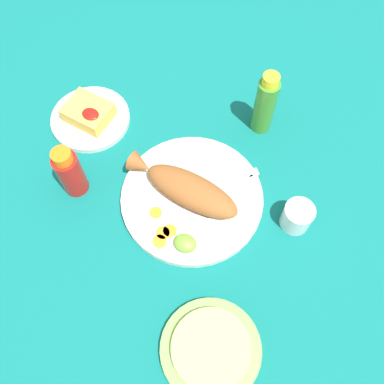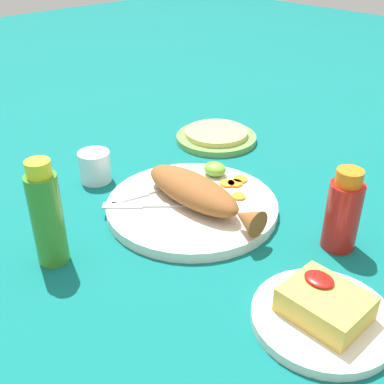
% 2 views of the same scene
% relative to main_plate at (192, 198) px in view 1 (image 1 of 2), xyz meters
% --- Properties ---
extents(ground_plane, '(4.00, 4.00, 0.00)m').
position_rel_main_plate_xyz_m(ground_plane, '(0.00, 0.00, -0.01)').
color(ground_plane, '#0C605B').
extents(main_plate, '(0.30, 0.30, 0.02)m').
position_rel_main_plate_xyz_m(main_plate, '(0.00, 0.00, 0.00)').
color(main_plate, silver).
rests_on(main_plate, ground_plane).
extents(fried_fish, '(0.26, 0.08, 0.05)m').
position_rel_main_plate_xyz_m(fried_fish, '(-0.01, 0.00, 0.03)').
color(fried_fish, brown).
rests_on(fried_fish, main_plate).
extents(fork_near, '(0.14, 0.15, 0.00)m').
position_rel_main_plate_xyz_m(fork_near, '(0.04, 0.06, 0.01)').
color(fork_near, silver).
rests_on(fork_near, main_plate).
extents(fork_far, '(0.06, 0.18, 0.00)m').
position_rel_main_plate_xyz_m(fork_far, '(0.07, 0.03, 0.01)').
color(fork_far, silver).
rests_on(fork_far, main_plate).
extents(carrot_slice_near, '(0.03, 0.03, 0.00)m').
position_rel_main_plate_xyz_m(carrot_slice_near, '(-0.05, -0.07, 0.01)').
color(carrot_slice_near, orange).
rests_on(carrot_slice_near, main_plate).
extents(carrot_slice_mid, '(0.03, 0.03, 0.00)m').
position_rel_main_plate_xyz_m(carrot_slice_mid, '(-0.01, -0.10, 0.01)').
color(carrot_slice_mid, orange).
rests_on(carrot_slice_mid, main_plate).
extents(carrot_slice_far, '(0.03, 0.03, 0.00)m').
position_rel_main_plate_xyz_m(carrot_slice_far, '(-0.01, -0.12, 0.01)').
color(carrot_slice_far, orange).
rests_on(carrot_slice_far, main_plate).
extents(carrot_slice_extra, '(0.03, 0.03, 0.00)m').
position_rel_main_plate_xyz_m(carrot_slice_extra, '(0.00, -0.09, 0.01)').
color(carrot_slice_extra, orange).
rests_on(carrot_slice_extra, main_plate).
extents(lime_wedge_main, '(0.05, 0.04, 0.03)m').
position_rel_main_plate_xyz_m(lime_wedge_main, '(0.04, -0.10, 0.02)').
color(lime_wedge_main, '#6BB233').
rests_on(lime_wedge_main, main_plate).
extents(hot_sauce_bottle_red, '(0.05, 0.05, 0.14)m').
position_rel_main_plate_xyz_m(hot_sauce_bottle_red, '(-0.23, -0.10, 0.05)').
color(hot_sauce_bottle_red, '#B21914').
rests_on(hot_sauce_bottle_red, ground_plane).
extents(hot_sauce_bottle_green, '(0.05, 0.05, 0.17)m').
position_rel_main_plate_xyz_m(hot_sauce_bottle_green, '(0.04, 0.25, 0.07)').
color(hot_sauce_bottle_green, '#3D8428').
rests_on(hot_sauce_bottle_green, ground_plane).
extents(salt_cup, '(0.06, 0.06, 0.06)m').
position_rel_main_plate_xyz_m(salt_cup, '(0.21, 0.06, 0.02)').
color(salt_cup, silver).
rests_on(salt_cup, ground_plane).
extents(side_plate_fries, '(0.18, 0.18, 0.01)m').
position_rel_main_plate_xyz_m(side_plate_fries, '(-0.31, 0.06, -0.00)').
color(side_plate_fries, silver).
rests_on(side_plate_fries, ground_plane).
extents(fries_pile, '(0.10, 0.08, 0.04)m').
position_rel_main_plate_xyz_m(fries_pile, '(-0.31, 0.06, 0.02)').
color(fries_pile, gold).
rests_on(fries_pile, side_plate_fries).
extents(tortilla_plate, '(0.18, 0.18, 0.01)m').
position_rel_main_plate_xyz_m(tortilla_plate, '(0.18, -0.25, -0.00)').
color(tortilla_plate, '#6B9E4C').
rests_on(tortilla_plate, ground_plane).
extents(tortilla_stack, '(0.14, 0.14, 0.01)m').
position_rel_main_plate_xyz_m(tortilla_stack, '(0.18, -0.25, 0.01)').
color(tortilla_stack, '#E0C666').
rests_on(tortilla_stack, tortilla_plate).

